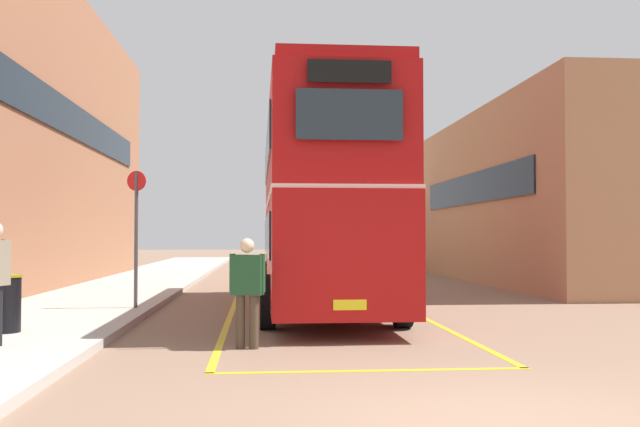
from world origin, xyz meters
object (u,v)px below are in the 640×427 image
(single_deck_bus, at_px, (344,237))
(bus_stop_sign, at_px, (136,226))
(litter_bin, at_px, (5,303))
(double_decker_bus, at_px, (320,201))
(pedestrian_boarding, at_px, (247,285))

(single_deck_bus, bearing_deg, bus_stop_sign, -107.91)
(litter_bin, relative_size, bus_stop_sign, 0.31)
(litter_bin, bearing_deg, double_decker_bus, 38.97)
(double_decker_bus, height_order, single_deck_bus, double_decker_bus)
(double_decker_bus, xyz_separation_m, bus_stop_sign, (-4.08, -0.59, -0.60))
(single_deck_bus, distance_m, pedestrian_boarding, 27.01)
(litter_bin, distance_m, bus_stop_sign, 4.29)
(single_deck_bus, relative_size, bus_stop_sign, 3.40)
(double_decker_bus, xyz_separation_m, litter_bin, (-5.48, -4.43, -1.91))
(single_deck_bus, height_order, litter_bin, single_deck_bus)
(double_decker_bus, bearing_deg, pedestrian_boarding, -105.64)
(pedestrian_boarding, distance_m, bus_stop_sign, 5.63)
(pedestrian_boarding, relative_size, bus_stop_sign, 0.56)
(pedestrian_boarding, bearing_deg, litter_bin, 164.51)
(single_deck_bus, relative_size, pedestrian_boarding, 6.10)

